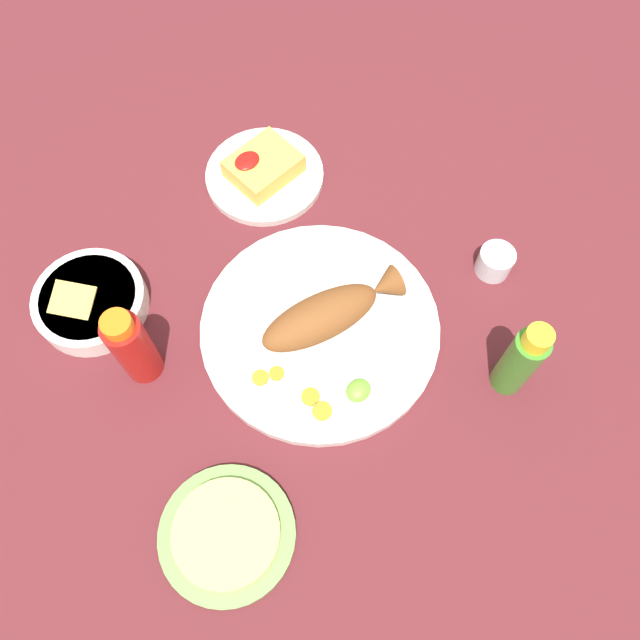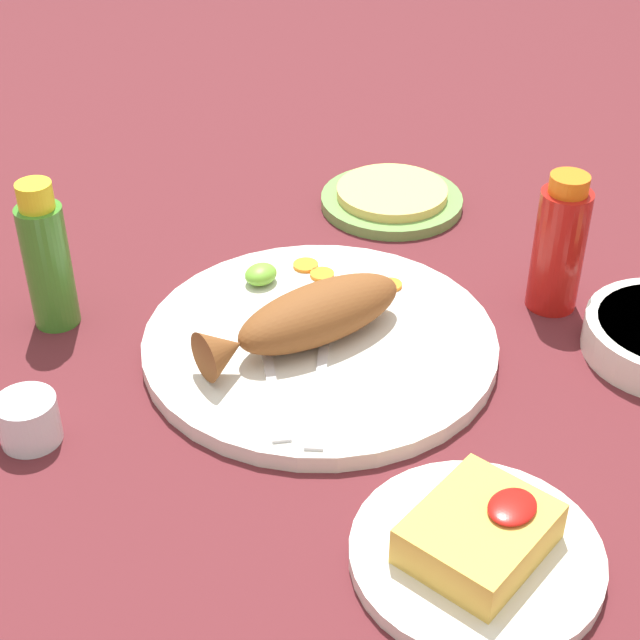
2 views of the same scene
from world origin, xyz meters
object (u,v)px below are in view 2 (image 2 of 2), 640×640
Objects in this scene: fork_far at (272,386)px; salt_cup at (29,422)px; hot_sauce_bottle_red at (559,246)px; fried_fish at (308,317)px; tortilla_plate at (392,201)px; fork_near at (319,393)px; main_plate at (320,343)px; side_plate_fries at (476,555)px; hot_sauce_bottle_green at (47,260)px.

fork_far is 0.23m from salt_cup.
hot_sauce_bottle_red is at bearing -26.81° from salt_cup.
fried_fish is 0.34m from tortilla_plate.
fork_near is at bearing -40.63° from salt_cup.
fork_far is (-0.09, -0.02, 0.01)m from main_plate.
side_plate_fries is at bearing -136.78° from tortilla_plate.
salt_cup is at bearing 153.19° from hot_sauce_bottle_red.
hot_sauce_bottle_green is at bearing 164.65° from tortilla_plate.
main_plate is 0.31m from side_plate_fries.
fried_fish reaches higher than main_plate.
main_plate is at bearing -176.83° from fork_near.
fried_fish reaches higher than salt_cup.
hot_sauce_bottle_green is 0.81× the size of side_plate_fries.
hot_sauce_bottle_green reaches higher than fork_near.
fork_near is 1.06× the size of fork_far.
main_plate is at bearing -156.45° from tortilla_plate.
main_plate is 0.30m from salt_cup.
salt_cup is 0.57m from tortilla_plate.
hot_sauce_bottle_green is (-0.14, 0.25, 0.07)m from main_plate.
fork_near reaches higher than tortilla_plate.
hot_sauce_bottle_green reaches higher than fried_fish.
fork_far reaches higher than side_plate_fries.
main_plate is 0.09m from fork_near.
salt_cup reaches higher than fork_near.
main_plate reaches higher than tortilla_plate.
side_plate_fries is (-0.06, -0.22, -0.01)m from fork_near.
fried_fish reaches higher than tortilla_plate.
fork_far is at bearing 159.42° from hot_sauce_bottle_red.
tortilla_plate is at bearing 1.48° from salt_cup.
fried_fish reaches higher than fork_far.
side_plate_fries is at bearing -97.61° from fried_fish.
fork_far is at bearing -79.75° from hot_sauce_bottle_green.
hot_sauce_bottle_green is (-0.07, 0.31, 0.06)m from fork_near.
hot_sauce_bottle_red is at bearing 128.61° from fork_near.
fried_fish reaches higher than fork_near.
side_plate_fries is at bearing -89.26° from hot_sauce_bottle_green.
salt_cup is (-0.18, 0.13, 0.00)m from fork_far.
hot_sauce_bottle_red is 2.80× the size of salt_cup.
fried_fish is 4.19× the size of salt_cup.
fried_fish is at bearing -22.96° from salt_cup.
hot_sauce_bottle_red is at bearing -46.46° from hot_sauce_bottle_green.
hot_sauce_bottle_red reaches higher than tortilla_plate.
tortilla_plate is (0.43, 0.41, 0.00)m from side_plate_fries.
hot_sauce_bottle_red is 0.29m from tortilla_plate.
main_plate is 0.28m from hot_sauce_bottle_red.
side_plate_fries is at bearing -116.03° from main_plate.
fried_fish is at bearing 164.16° from main_plate.
hot_sauce_bottle_green is at bearing -113.72° from fork_near.
fork_near is 0.32m from hot_sauce_bottle_red.
fried_fish is 1.50× the size of fork_near.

